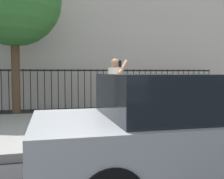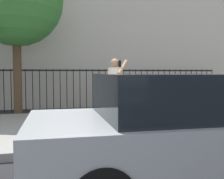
# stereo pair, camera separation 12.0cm
# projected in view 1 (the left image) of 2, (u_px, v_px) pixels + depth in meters

# --- Properties ---
(ground_plane) EXTENTS (60.00, 60.00, 0.00)m
(ground_plane) POSITION_uv_depth(u_px,v_px,m) (115.00, 155.00, 4.77)
(ground_plane) COLOR black
(sidewalk) EXTENTS (28.00, 4.40, 0.15)m
(sidewalk) POSITION_uv_depth(u_px,v_px,m) (92.00, 126.00, 6.89)
(sidewalk) COLOR gray
(sidewalk) RESTS_ON ground
(iron_fence) EXTENTS (12.03, 0.04, 1.60)m
(iron_fence) POSITION_uv_depth(u_px,v_px,m) (75.00, 84.00, 10.40)
(iron_fence) COLOR black
(iron_fence) RESTS_ON ground
(parked_hatchback) EXTENTS (4.25, 1.95, 1.45)m
(parked_hatchback) POSITION_uv_depth(u_px,v_px,m) (193.00, 131.00, 3.50)
(parked_hatchback) COLOR #ADAFB5
(parked_hatchback) RESTS_ON ground
(pedestrian_on_phone) EXTENTS (0.70, 0.66, 1.65)m
(pedestrian_on_phone) POSITION_uv_depth(u_px,v_px,m) (114.00, 88.00, 6.33)
(pedestrian_on_phone) COLOR #936B4C
(pedestrian_on_phone) RESTS_ON sidewalk
(street_bench) EXTENTS (1.60, 0.45, 0.95)m
(street_bench) POSITION_uv_depth(u_px,v_px,m) (185.00, 99.00, 8.36)
(street_bench) COLOR brown
(street_bench) RESTS_ON sidewalk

